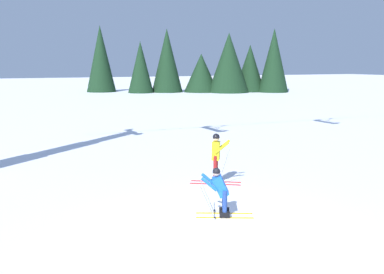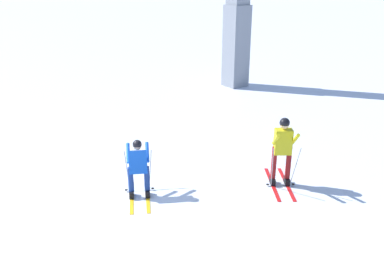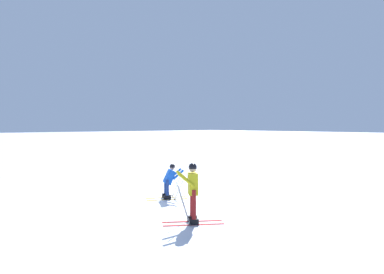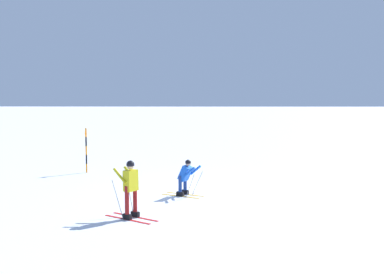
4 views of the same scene
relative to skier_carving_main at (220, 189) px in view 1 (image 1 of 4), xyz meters
name	(u,v)px [view 1 (image 1 of 4)]	position (x,y,z in m)	size (l,w,h in m)	color
ground_plane	(223,229)	(-0.42, -0.96, -0.76)	(260.00, 260.00, 0.00)	white
skier_carving_main	(220,189)	(0.00, 0.00, 0.00)	(1.64, 1.18, 1.47)	yellow
skier_distant_uphill	(216,154)	(1.57, 3.16, 0.28)	(1.74, 1.36, 1.81)	red
tree_line_ridge	(200,64)	(23.96, 50.24, 3.40)	(27.16, 15.91, 9.75)	black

